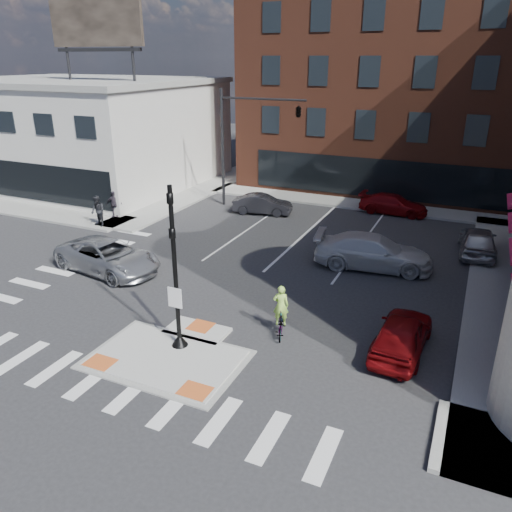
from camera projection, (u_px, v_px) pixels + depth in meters
The scene contains 20 objects.
ground at pixel (174, 353), 17.98m from camera, with size 120.00×120.00×0.00m, color #28282B.
refuge_island at pixel (170, 356), 17.74m from camera, with size 5.40×4.65×0.13m.
sidewalk_nw at pixel (98, 198), 37.31m from camera, with size 23.50×20.50×0.15m.
sidewalk_e at pixel (503, 294), 22.24m from camera, with size 3.00×24.00×0.15m, color gray.
sidewalk_n at pixel (381, 206), 35.38m from camera, with size 26.00×3.00×0.15m, color gray.
building_nw at pixel (81, 130), 41.74m from camera, with size 20.40×16.40×14.40m.
building_n at pixel (414, 85), 40.95m from camera, with size 24.40×18.40×15.50m.
building_far_left at pixel (377, 100), 61.58m from camera, with size 10.00×12.00×10.00m, color slate.
building_far_right at pixel (493, 93), 57.90m from camera, with size 12.00×12.00×12.00m, color brown.
signal_pole at pixel (176, 290), 17.44m from camera, with size 0.60×0.60×5.98m.
mast_arm_signal at pixel (277, 119), 32.21m from camera, with size 6.10×2.24×8.00m.
silver_suv at pixel (108, 256), 24.59m from camera, with size 2.61×5.66×1.57m, color #A6A8AD.
red_sedan at pixel (402, 334), 17.82m from camera, with size 1.71×4.24×1.45m, color maroon.
white_pickup at pixel (373, 252), 25.00m from camera, with size 2.37×5.82×1.69m, color silver.
bg_car_dark at pixel (262, 204), 33.73m from camera, with size 1.38×3.96×1.30m, color #29282E.
bg_car_silver at pixel (478, 241), 26.70m from camera, with size 1.82×4.51×1.54m, color #B1B4B9.
bg_car_red at pixel (393, 204), 33.73m from camera, with size 1.84×4.53×1.32m, color maroon.
cyclist at pixel (281, 318), 18.93m from camera, with size 1.07×1.70×2.07m.
pedestrian_a at pixel (98, 211), 30.63m from camera, with size 0.93×0.72×1.91m, color black.
pedestrian_b at pixel (114, 204), 32.51m from camera, with size 1.00×0.42×1.70m, color #2F2933.
Camera 1 is at (9.07, -12.77, 9.95)m, focal length 35.00 mm.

